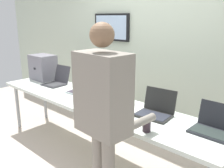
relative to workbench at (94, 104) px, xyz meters
name	(u,v)px	position (x,y,z in m)	size (l,w,h in m)	color
ground	(95,156)	(0.00, 0.00, -0.72)	(8.00, 8.00, 0.04)	#C2B1A4
back_wall	(149,47)	(-0.01, 1.13, 0.60)	(8.00, 0.11, 2.60)	beige
workbench	(94,104)	(0.00, 0.00, 0.00)	(3.28, 0.70, 0.75)	silver
equipment_box	(43,67)	(-1.38, 0.17, 0.25)	(0.41, 0.31, 0.40)	slate
laptop_station_0	(57,80)	(-0.96, 0.13, 0.11)	(0.32, 0.36, 0.27)	#3C3B41
laptop_station_1	(83,89)	(-0.36, 0.12, 0.10)	(0.36, 0.33, 0.23)	#A9B5B7
laptop_station_2	(115,98)	(0.23, 0.12, 0.11)	(0.34, 0.37, 0.26)	black
laptop_station_3	(156,109)	(0.79, 0.13, 0.11)	(0.38, 0.34, 0.26)	#282827
laptop_station_4	(214,126)	(1.39, 0.14, 0.10)	(0.36, 0.29, 0.25)	#25272D
person	(104,108)	(0.78, -0.62, 0.33)	(0.45, 0.60, 1.70)	gray
coffee_mug	(147,126)	(0.95, -0.25, 0.09)	(0.07, 0.07, 0.09)	#32232C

